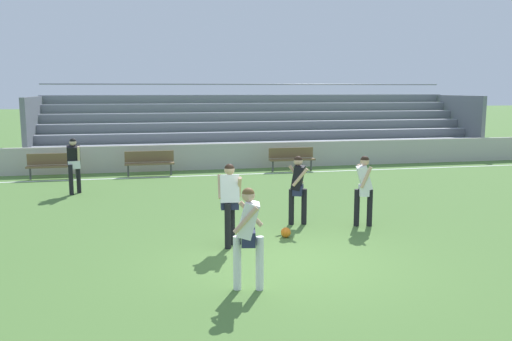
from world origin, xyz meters
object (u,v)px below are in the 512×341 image
(player_white_dropping_back, at_px, (364,185))
(player_dark_challenging, at_px, (74,161))
(bench_far_left, at_px, (149,161))
(bench_near_bin, at_px, (53,163))
(player_dark_overlapping, at_px, (298,184))
(soccer_ball, at_px, (286,232))
(bleacher_stand, at_px, (263,125))
(bench_centre_sideline, at_px, (292,157))
(player_white_deep_cover, at_px, (230,197))
(player_white_trailing_run, at_px, (248,230))

(player_white_dropping_back, bearing_deg, player_dark_challenging, 142.27)
(bench_far_left, height_order, bench_near_bin, same)
(player_dark_overlapping, distance_m, player_dark_challenging, 7.52)
(player_dark_challenging, xyz_separation_m, player_white_dropping_back, (7.08, -5.48, -0.03))
(player_dark_overlapping, relative_size, soccer_ball, 7.45)
(bleacher_stand, height_order, bench_near_bin, bleacher_stand)
(bench_centre_sideline, bearing_deg, player_dark_challenging, -158.28)
(player_white_dropping_back, bearing_deg, bleacher_stand, 87.51)
(bench_centre_sideline, xyz_separation_m, player_dark_overlapping, (-2.16, -8.10, 0.43))
(player_white_dropping_back, height_order, soccer_ball, player_white_dropping_back)
(bench_centre_sideline, height_order, soccer_ball, bench_centre_sideline)
(player_white_deep_cover, xyz_separation_m, player_white_trailing_run, (-0.09, -2.40, -0.03))
(bench_near_bin, distance_m, player_white_deep_cover, 10.71)
(player_white_trailing_run, bearing_deg, player_dark_overlapping, 62.95)
(bench_near_bin, height_order, soccer_ball, bench_near_bin)
(bleacher_stand, relative_size, bench_centre_sideline, 11.32)
(bleacher_stand, bearing_deg, player_white_trailing_run, -103.73)
(soccer_ball, bearing_deg, bench_far_left, 106.72)
(player_dark_overlapping, height_order, player_dark_challenging, player_dark_challenging)
(bench_near_bin, height_order, player_white_trailing_run, player_white_trailing_run)
(bleacher_stand, height_order, player_dark_overlapping, bleacher_stand)
(bleacher_stand, bearing_deg, bench_near_bin, -153.38)
(player_white_dropping_back, distance_m, soccer_ball, 2.29)
(player_white_deep_cover, bearing_deg, bench_near_bin, 116.83)
(bench_far_left, bearing_deg, bench_centre_sideline, 0.00)
(bench_centre_sideline, height_order, player_white_trailing_run, player_white_trailing_run)
(player_white_deep_cover, relative_size, player_dark_overlapping, 1.04)
(bench_far_left, bearing_deg, player_white_deep_cover, -81.37)
(bleacher_stand, xyz_separation_m, player_white_deep_cover, (-3.89, -13.92, -0.49))
(bench_far_left, bearing_deg, bench_near_bin, 180.00)
(soccer_ball, bearing_deg, player_white_trailing_run, -116.37)
(bleacher_stand, height_order, player_white_dropping_back, bleacher_stand)
(bleacher_stand, distance_m, bench_far_left, 6.97)
(bench_far_left, xyz_separation_m, bench_centre_sideline, (5.48, 0.00, 0.00))
(player_dark_challenging, bearing_deg, bleacher_stand, 44.35)
(bleacher_stand, xyz_separation_m, player_dark_overlapping, (-2.02, -12.47, -0.54))
(bleacher_stand, height_order, player_dark_challenging, bleacher_stand)
(player_white_trailing_run, bearing_deg, bleacher_stand, 76.27)
(player_white_deep_cover, height_order, player_dark_challenging, player_white_deep_cover)
(bench_far_left, xyz_separation_m, bench_near_bin, (-3.38, 0.00, 0.00))
(player_white_deep_cover, height_order, player_white_dropping_back, player_white_deep_cover)
(bleacher_stand, distance_m, player_white_trailing_run, 16.81)
(player_white_dropping_back, xyz_separation_m, soccer_ball, (-2.03, -0.57, -0.88))
(bench_near_bin, xyz_separation_m, player_dark_overlapping, (6.70, -8.10, 0.43))
(bleacher_stand, xyz_separation_m, bench_far_left, (-5.34, -4.37, -0.97))
(bleacher_stand, bearing_deg, player_white_deep_cover, -105.63)
(bleacher_stand, xyz_separation_m, soccer_ball, (-2.60, -13.52, -1.40))
(bench_far_left, bearing_deg, player_dark_overlapping, -67.72)
(player_white_deep_cover, bearing_deg, bench_far_left, 98.63)
(bench_near_bin, bearing_deg, player_white_deep_cover, -63.17)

